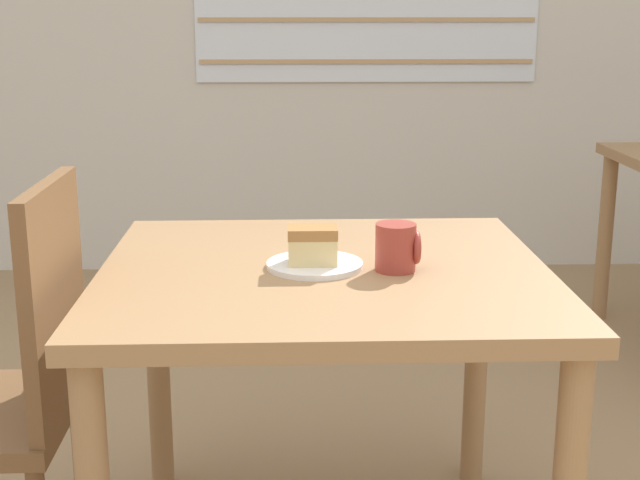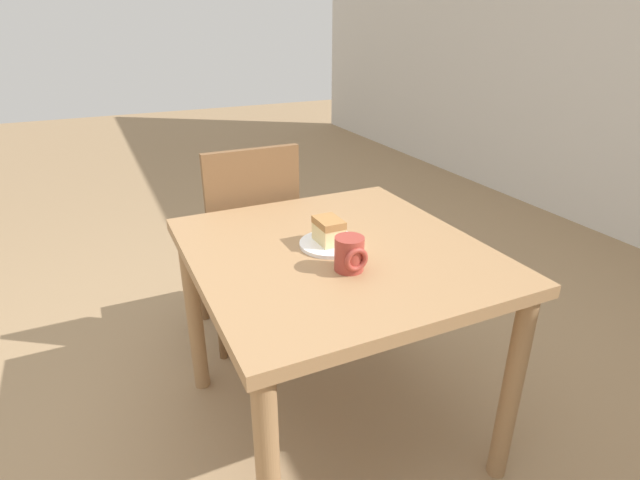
% 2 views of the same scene
% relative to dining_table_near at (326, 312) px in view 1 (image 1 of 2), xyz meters
% --- Properties ---
extents(dining_table_near, '(0.95, 0.89, 0.73)m').
position_rel_dining_table_near_xyz_m(dining_table_near, '(0.00, 0.00, 0.00)').
color(dining_table_near, '#9E754C').
rests_on(dining_table_near, ground_plane).
extents(chair_near_window, '(0.41, 0.41, 0.93)m').
position_rel_dining_table_near_xyz_m(chair_near_window, '(-0.66, -0.09, -0.12)').
color(chair_near_window, brown).
rests_on(chair_near_window, ground_plane).
extents(plate, '(0.20, 0.20, 0.01)m').
position_rel_dining_table_near_xyz_m(plate, '(-0.02, -0.01, 0.11)').
color(plate, white).
rests_on(plate, dining_table_near).
extents(cake_slice, '(0.10, 0.07, 0.08)m').
position_rel_dining_table_near_xyz_m(cake_slice, '(-0.03, -0.01, 0.15)').
color(cake_slice, '#E5CC89').
rests_on(cake_slice, plate).
extents(coffee_mug, '(0.09, 0.09, 0.10)m').
position_rel_dining_table_near_xyz_m(coffee_mug, '(0.15, -0.03, 0.15)').
color(coffee_mug, '#9E382D').
rests_on(coffee_mug, dining_table_near).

